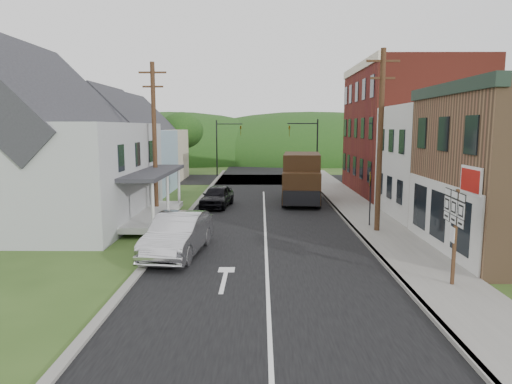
{
  "coord_description": "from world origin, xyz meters",
  "views": [
    {
      "loc": [
        -0.23,
        -18.94,
        5.28
      ],
      "look_at": [
        -0.46,
        2.62,
        2.2
      ],
      "focal_mm": 32.0,
      "sensor_mm": 36.0,
      "label": 1
    }
  ],
  "objects_px": {
    "delivery_van": "(302,178)",
    "silver_sedan": "(178,235)",
    "dark_sedan": "(217,196)",
    "route_sign_cluster": "(454,223)",
    "warning_sign": "(370,191)"
  },
  "relations": [
    {
      "from": "silver_sedan",
      "to": "delivery_van",
      "type": "relative_size",
      "value": 0.82
    },
    {
      "from": "silver_sedan",
      "to": "dark_sedan",
      "type": "bearing_deg",
      "value": 93.93
    },
    {
      "from": "dark_sedan",
      "to": "route_sign_cluster",
      "type": "height_order",
      "value": "route_sign_cluster"
    },
    {
      "from": "route_sign_cluster",
      "to": "warning_sign",
      "type": "height_order",
      "value": "route_sign_cluster"
    },
    {
      "from": "silver_sedan",
      "to": "dark_sedan",
      "type": "height_order",
      "value": "silver_sedan"
    },
    {
      "from": "delivery_van",
      "to": "silver_sedan",
      "type": "bearing_deg",
      "value": -110.34
    },
    {
      "from": "dark_sedan",
      "to": "delivery_van",
      "type": "xyz_separation_m",
      "value": [
        5.74,
        1.79,
        1.02
      ]
    },
    {
      "from": "route_sign_cluster",
      "to": "dark_sedan",
      "type": "bearing_deg",
      "value": 124.65
    },
    {
      "from": "delivery_van",
      "to": "route_sign_cluster",
      "type": "distance_m",
      "value": 17.43
    },
    {
      "from": "dark_sedan",
      "to": "route_sign_cluster",
      "type": "distance_m",
      "value": 17.89
    },
    {
      "from": "silver_sedan",
      "to": "route_sign_cluster",
      "type": "bearing_deg",
      "value": -15.18
    },
    {
      "from": "dark_sedan",
      "to": "delivery_van",
      "type": "bearing_deg",
      "value": 25.04
    },
    {
      "from": "delivery_van",
      "to": "route_sign_cluster",
      "type": "bearing_deg",
      "value": -73.7
    },
    {
      "from": "delivery_van",
      "to": "warning_sign",
      "type": "xyz_separation_m",
      "value": [
        2.85,
        -8.02,
        0.24
      ]
    },
    {
      "from": "silver_sedan",
      "to": "dark_sedan",
      "type": "distance_m",
      "value": 11.45
    }
  ]
}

